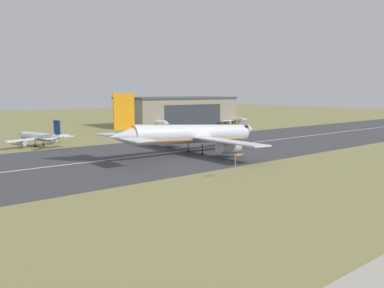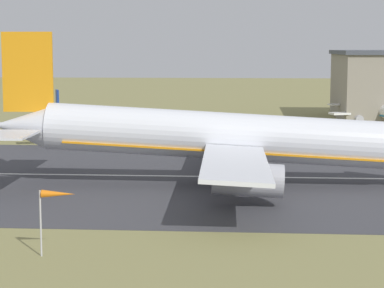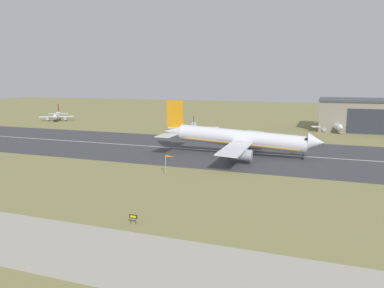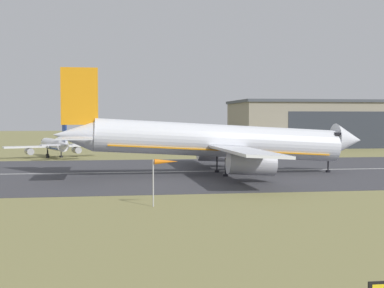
{
  "view_description": "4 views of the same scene",
  "coord_description": "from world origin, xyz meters",
  "px_view_note": "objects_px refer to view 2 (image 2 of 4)",
  "views": [
    {
      "loc": [
        -50.6,
        21.51,
        17.97
      ],
      "look_at": [
        12.79,
        102.98,
        3.59
      ],
      "focal_mm": 35.0,
      "sensor_mm": 36.0,
      "label": 1
    },
    {
      "loc": [
        19.31,
        21.51,
        15.98
      ],
      "look_at": [
        13.52,
        98.75,
        5.93
      ],
      "focal_mm": 70.0,
      "sensor_mm": 36.0,
      "label": 2
    },
    {
      "loc": [
        42.83,
        -11.67,
        24.83
      ],
      "look_at": [
        6.12,
        89.83,
        6.12
      ],
      "focal_mm": 35.0,
      "sensor_mm": 36.0,
      "label": 3
    },
    {
      "loc": [
        -0.52,
        18.7,
        9.73
      ],
      "look_at": [
        11.09,
        99.05,
        5.66
      ],
      "focal_mm": 50.0,
      "sensor_mm": 36.0,
      "label": 4
    }
  ],
  "objects_px": {
    "airplane_landing": "(223,138)",
    "airplane_parked_far_east": "(376,110)",
    "airplane_parked_west": "(53,121)",
    "windsock_pole": "(57,197)"
  },
  "relations": [
    {
      "from": "airplane_landing",
      "to": "airplane_parked_far_east",
      "type": "distance_m",
      "value": 77.8
    },
    {
      "from": "airplane_parked_west",
      "to": "airplane_parked_far_east",
      "type": "bearing_deg",
      "value": 25.49
    },
    {
      "from": "airplane_landing",
      "to": "airplane_parked_west",
      "type": "bearing_deg",
      "value": 126.22
    },
    {
      "from": "airplane_parked_far_east",
      "to": "windsock_pole",
      "type": "bearing_deg",
      "value": -111.82
    },
    {
      "from": "airplane_parked_west",
      "to": "airplane_parked_far_east",
      "type": "xyz_separation_m",
      "value": [
        60.9,
        29.03,
        -0.18
      ]
    },
    {
      "from": "airplane_parked_west",
      "to": "windsock_pole",
      "type": "relative_size",
      "value": 4.43
    },
    {
      "from": "airplane_landing",
      "to": "airplane_parked_far_east",
      "type": "xyz_separation_m",
      "value": [
        29.46,
        71.95,
        -2.71
      ]
    },
    {
      "from": "airplane_parked_west",
      "to": "airplane_parked_far_east",
      "type": "distance_m",
      "value": 67.46
    },
    {
      "from": "airplane_parked_west",
      "to": "airplane_landing",
      "type": "bearing_deg",
      "value": -53.78
    },
    {
      "from": "airplane_landing",
      "to": "windsock_pole",
      "type": "distance_m",
      "value": 32.95
    }
  ]
}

